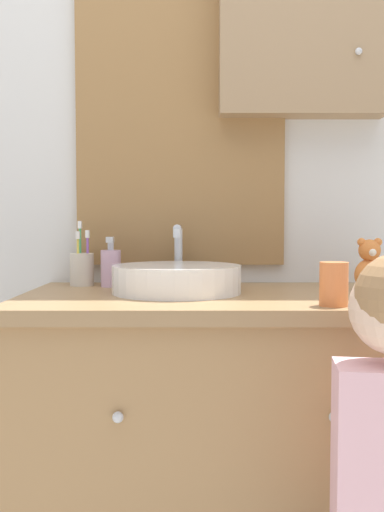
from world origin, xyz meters
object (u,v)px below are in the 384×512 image
object	(u,v)px
toothbrush_holder	(81,268)
drinking_cup	(333,284)
soap_dispenser	(110,267)
sink_basin	(177,277)
teddy_bear	(369,266)

from	to	relation	value
toothbrush_holder	drinking_cup	bearing A→B (deg)	-33.21
drinking_cup	soap_dispenser	bearing A→B (deg)	144.64
sink_basin	teddy_bear	bearing A→B (deg)	4.19
soap_dispenser	drinking_cup	size ratio (longest dim) A/B	1.48
soap_dispenser	teddy_bear	size ratio (longest dim) A/B	1.01
teddy_bear	drinking_cup	world-z (taller)	teddy_bear
sink_basin	teddy_bear	distance (m)	0.51
toothbrush_holder	soap_dispenser	bearing A→B (deg)	-17.56
sink_basin	drinking_cup	world-z (taller)	sink_basin
sink_basin	drinking_cup	distance (m)	0.42
toothbrush_holder	sink_basin	bearing A→B (deg)	-30.92
teddy_bear	drinking_cup	xyz separation A→B (m)	(-0.16, -0.28, -0.02)
toothbrush_holder	teddy_bear	bearing A→B (deg)	-9.37
teddy_bear	toothbrush_holder	bearing A→B (deg)	170.63
toothbrush_holder	teddy_bear	size ratio (longest dim) A/B	1.32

